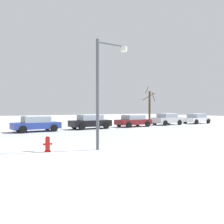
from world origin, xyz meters
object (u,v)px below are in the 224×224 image
object	(u,v)px
parked_car_black	(90,122)
parked_car_white	(197,118)
parked_car_silver	(167,119)
parked_car_blue	(36,124)
parked_car_maroon	(133,121)
fire_hydrant	(48,143)
street_lamp	(103,82)

from	to	relation	value
parked_car_black	parked_car_white	distance (m)	16.56
parked_car_black	parked_car_silver	world-z (taller)	same
parked_car_silver	parked_car_white	distance (m)	5.52
parked_car_blue	parked_car_maroon	bearing A→B (deg)	-0.26
parked_car_maroon	parked_car_silver	bearing A→B (deg)	1.59
parked_car_blue	parked_car_silver	xyz separation A→B (m)	(16.56, 0.10, 0.03)
parked_car_black	parked_car_white	bearing A→B (deg)	-0.24
parked_car_silver	fire_hydrant	bearing A→B (deg)	-150.30
parked_car_blue	parked_car_maroon	world-z (taller)	parked_car_blue
parked_car_black	parked_car_white	size ratio (longest dim) A/B	1.09
parked_car_black	parked_car_white	xyz separation A→B (m)	(16.56, -0.07, -0.04)
fire_hydrant	parked_car_white	bearing A→B (deg)	23.46
parked_car_maroon	parked_car_white	distance (m)	11.04
fire_hydrant	parked_car_black	xyz separation A→B (m)	(7.79, 10.64, 0.35)
street_lamp	parked_car_maroon	world-z (taller)	street_lamp
fire_hydrant	street_lamp	xyz separation A→B (m)	(2.68, -0.80, 3.07)
fire_hydrant	parked_car_black	bearing A→B (deg)	53.77
fire_hydrant	parked_car_blue	bearing A→B (deg)	77.93
street_lamp	parked_car_white	world-z (taller)	street_lamp
parked_car_blue	parked_car_silver	world-z (taller)	parked_car_silver
parked_car_silver	parked_car_white	bearing A→B (deg)	-1.81
parked_car_black	street_lamp	bearing A→B (deg)	-114.08
parked_car_blue	parked_car_white	xyz separation A→B (m)	(22.08, -0.07, -0.02)
parked_car_maroon	street_lamp	bearing A→B (deg)	-133.04
street_lamp	parked_car_blue	bearing A→B (deg)	92.05
parked_car_maroon	parked_car_white	world-z (taller)	same
street_lamp	parked_car_black	distance (m)	12.81
parked_car_blue	parked_car_maroon	xyz separation A→B (m)	(11.04, -0.05, -0.02)
parked_car_white	fire_hydrant	bearing A→B (deg)	-156.54
parked_car_blue	parked_car_black	world-z (taller)	parked_car_black
parked_car_white	parked_car_black	bearing A→B (deg)	179.76
parked_car_maroon	parked_car_silver	distance (m)	5.52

